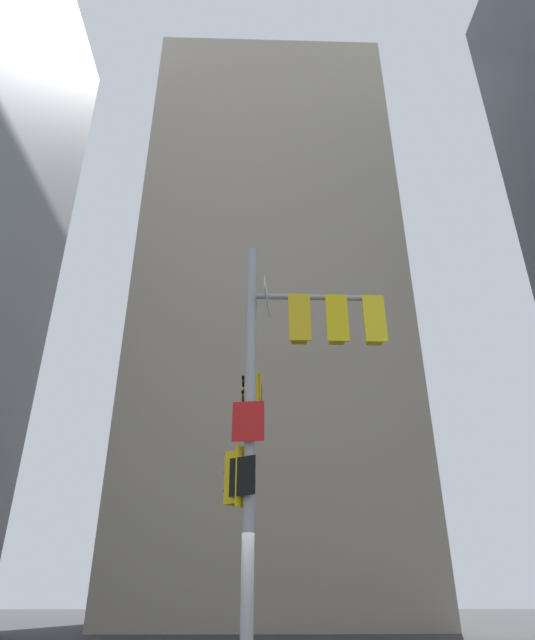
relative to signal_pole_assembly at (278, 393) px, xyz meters
The scene contains 2 objects.
building_mid_block 27.25m from the signal_pole_assembly, 88.76° to the left, with size 16.06×16.06×38.50m, color tan.
signal_pole_assembly is the anchor object (origin of this frame).
Camera 1 is at (0.04, -10.54, 1.49)m, focal length 30.21 mm.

